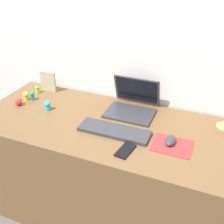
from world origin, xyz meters
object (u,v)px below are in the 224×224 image
laptop (133,103)px  toy_figurine_teal (32,95)px  keyboard (114,131)px  picture_frame (48,81)px  toy_figurine_red (19,102)px  toy_figurine_cyan (48,105)px  mouse (170,140)px  toy_figurine_lime (37,89)px  cell_phone (125,150)px  toy_figurine_yellow (26,96)px

laptop → toy_figurine_teal: (-0.69, -0.13, -0.02)m
keyboard → picture_frame: picture_frame is taller
laptop → toy_figurine_red: 0.76m
toy_figurine_cyan → keyboard: bearing=-9.0°
laptop → mouse: bearing=-41.9°
toy_figurine_cyan → toy_figurine_lime: bearing=138.8°
laptop → toy_figurine_lime: bearing=-178.4°
toy_figurine_teal → toy_figurine_red: size_ratio=1.23×
toy_figurine_lime → toy_figurine_cyan: size_ratio=0.87×
toy_figurine_lime → toy_figurine_cyan: toy_figurine_cyan is taller
cell_phone → toy_figurine_teal: toy_figurine_teal is taller
mouse → cell_phone: 0.25m
toy_figurine_lime → toy_figurine_red: 0.21m
picture_frame → toy_figurine_yellow: (-0.07, -0.18, -0.04)m
mouse → cell_phone: (-0.20, -0.15, -0.02)m
mouse → cell_phone: bearing=-142.7°
picture_frame → toy_figurine_teal: (-0.02, -0.17, -0.04)m
picture_frame → keyboard: bearing=-26.5°
mouse → toy_figurine_yellow: 1.04m
picture_frame → toy_figurine_yellow: bearing=-109.7°
cell_phone → picture_frame: size_ratio=0.85×
picture_frame → toy_figurine_teal: picture_frame is taller
laptop → toy_figurine_cyan: bearing=-158.1°
toy_figurine_cyan → toy_figurine_yellow: bearing=163.9°
cell_phone → toy_figurine_yellow: 0.88m
picture_frame → toy_figurine_lime: (-0.06, -0.06, -0.05)m
toy_figurine_lime → toy_figurine_cyan: (0.21, -0.18, 0.01)m
cell_phone → toy_figurine_yellow: bearing=170.0°
keyboard → toy_figurine_cyan: toy_figurine_cyan is taller
laptop → toy_figurine_yellow: bearing=-169.0°
cell_phone → toy_figurine_lime: bearing=162.6°
keyboard → toy_figurine_yellow: toy_figurine_yellow is taller
picture_frame → toy_figurine_red: (-0.06, -0.27, -0.05)m
toy_figurine_red → toy_figurine_cyan: (0.21, 0.02, 0.01)m
toy_figurine_teal → toy_figurine_yellow: bearing=-161.7°
picture_frame → toy_figurine_red: 0.28m
toy_figurine_teal → toy_figurine_cyan: toy_figurine_cyan is taller
cell_phone → keyboard: bearing=139.0°
keyboard → toy_figurine_red: 0.71m
toy_figurine_red → toy_figurine_yellow: toy_figurine_yellow is taller
keyboard → cell_phone: size_ratio=3.20×
laptop → toy_figurine_cyan: laptop is taller
toy_figurine_teal → toy_figurine_yellow: size_ratio=1.03×
laptop → cell_phone: bearing=-76.4°
toy_figurine_teal → toy_figurine_lime: 0.11m
picture_frame → toy_figurine_yellow: picture_frame is taller
keyboard → toy_figurine_lime: bearing=159.6°
toy_figurine_lime → picture_frame: bearing=46.4°
laptop → picture_frame: size_ratio=2.00×
keyboard → toy_figurine_lime: toy_figurine_lime is taller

